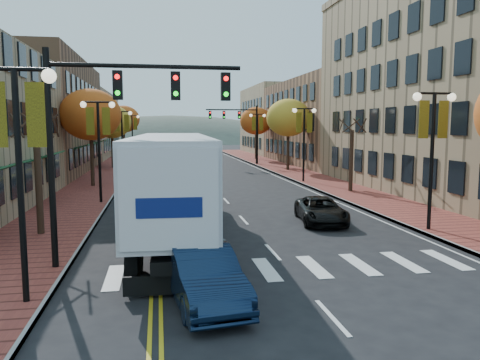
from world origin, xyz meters
name	(u,v)px	position (x,y,z in m)	size (l,w,h in m)	color
ground	(306,289)	(0.00, 0.00, 0.00)	(200.00, 200.00, 0.00)	black
sidewalk_left	(106,175)	(-9.00, 32.50, 0.07)	(4.00, 85.00, 0.15)	brown
sidewalk_right	(292,172)	(9.00, 32.50, 0.07)	(4.00, 85.00, 0.15)	brown
building_left_mid	(22,117)	(-17.00, 36.00, 5.50)	(12.00, 24.00, 11.00)	brown
building_left_far	(70,125)	(-17.00, 61.00, 4.75)	(12.00, 26.00, 9.50)	#9E8966
building_right_mid	(346,123)	(18.50, 42.00, 5.00)	(15.00, 24.00, 10.00)	brown
building_right_far	(294,121)	(18.50, 64.00, 5.50)	(15.00, 20.00, 11.00)	#9E8966
tree_left_a	(39,184)	(-9.00, 8.00, 2.25)	(0.28, 0.28, 4.20)	#382619
tree_left_b	(91,115)	(-9.00, 24.00, 5.45)	(4.48, 4.48, 7.21)	#382619
tree_left_c	(112,122)	(-9.00, 40.00, 5.05)	(4.16, 4.16, 6.69)	#382619
tree_left_d	(124,119)	(-9.00, 58.00, 5.60)	(4.61, 4.61, 7.42)	#382619
tree_right_b	(351,161)	(9.00, 18.00, 2.25)	(0.28, 0.28, 4.20)	#382619
tree_right_c	(288,118)	(9.00, 34.00, 5.45)	(4.48, 4.48, 7.21)	#382619
tree_right_d	(256,121)	(9.00, 50.00, 5.29)	(4.35, 4.35, 7.00)	#382619
lamp_left_a	(18,140)	(-7.50, 0.00, 4.29)	(1.96, 0.36, 6.05)	black
lamp_left_b	(99,132)	(-7.50, 16.00, 4.29)	(1.96, 0.36, 6.05)	black
lamp_left_c	(122,129)	(-7.50, 34.00, 4.29)	(1.96, 0.36, 6.05)	black
lamp_left_d	(132,128)	(-7.50, 52.00, 4.29)	(1.96, 0.36, 6.05)	black
lamp_right_a	(433,134)	(7.50, 6.00, 4.29)	(1.96, 0.36, 6.05)	black
lamp_right_b	(304,130)	(7.50, 24.00, 4.29)	(1.96, 0.36, 6.05)	black
lamp_right_c	(258,129)	(7.50, 42.00, 4.29)	(1.96, 0.36, 6.05)	black
traffic_mast_near	(113,117)	(-5.48, 3.00, 4.92)	(6.10, 0.35, 7.00)	black
traffic_mast_far	(241,123)	(5.48, 42.00, 4.92)	(6.10, 0.34, 7.00)	black
semi_truck	(172,176)	(-3.51, 7.90, 2.48)	(3.37, 17.06, 4.24)	black
navy_sedan	(203,274)	(-2.99, -0.44, 0.74)	(1.57, 4.51, 1.49)	#0C1A32
black_suv	(321,210)	(3.55, 8.75, 0.61)	(2.02, 4.38, 1.22)	black
car_far_white	(178,156)	(-1.62, 48.31, 0.79)	(1.85, 4.61, 1.57)	white
car_far_silver	(194,153)	(1.02, 56.12, 0.64)	(1.80, 4.44, 1.29)	#B9BAC2
car_far_oncoming	(189,149)	(1.02, 68.69, 0.67)	(1.42, 4.08, 1.34)	#9C9CA3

